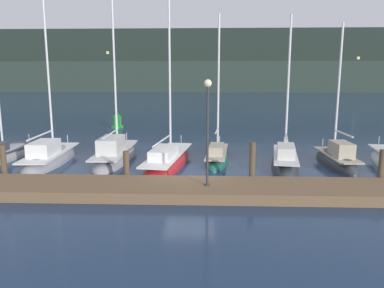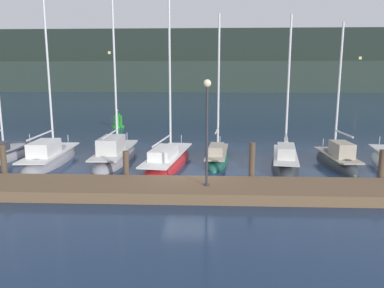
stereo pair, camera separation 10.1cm
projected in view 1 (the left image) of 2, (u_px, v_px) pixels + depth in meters
ground_plane at (189, 180)px, 18.28m from camera, size 400.00×400.00×0.00m
dock at (187, 189)px, 16.11m from camera, size 39.38×2.80×0.45m
mooring_pile_1 at (4, 163)px, 17.96m from camera, size 0.28×0.28×1.78m
mooring_pile_2 at (126, 167)px, 17.75m from camera, size 0.28×0.28×1.54m
mooring_pile_3 at (252, 163)px, 17.47m from camera, size 0.28×0.28×1.99m
mooring_pile_4 at (381, 168)px, 17.27m from camera, size 0.28×0.28×1.70m
sailboat_berth_3 at (50, 160)px, 22.00m from camera, size 2.35×7.27×10.34m
sailboat_berth_4 at (115, 157)px, 22.66m from camera, size 2.05×7.66×10.56m
sailboat_berth_5 at (168, 162)px, 21.39m from camera, size 2.88×8.40×12.90m
sailboat_berth_6 at (217, 158)px, 22.48m from camera, size 1.84×6.10×9.16m
sailboat_berth_7 at (285, 164)px, 20.92m from camera, size 2.58×6.58×9.00m
sailboat_berth_8 at (336, 163)px, 21.32m from camera, size 1.64×5.37×8.74m
channel_buoy at (117, 121)px, 36.23m from camera, size 1.18×1.18×1.76m
dock_lamppost at (208, 116)px, 15.38m from camera, size 0.32×0.32×4.45m
hillside_backdrop at (205, 63)px, 118.15m from camera, size 240.00×23.00×18.50m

